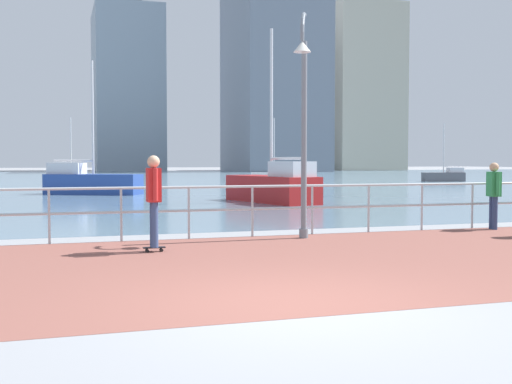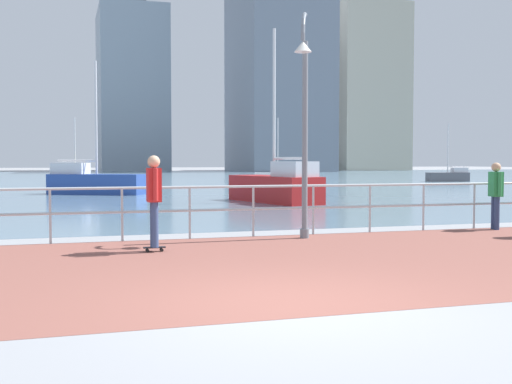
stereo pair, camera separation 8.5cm
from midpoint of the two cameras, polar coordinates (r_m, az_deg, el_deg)
name	(u,v)px [view 2 (the right image)]	position (r m, az deg, el deg)	size (l,w,h in m)	color
ground	(101,184)	(46.85, -13.70, 0.73)	(220.00, 220.00, 0.00)	gray
brick_paving	(232,265)	(10.09, -1.96, -6.55)	(28.00, 7.00, 0.01)	brown
harbor_water	(94,179)	(58.20, -14.31, 1.12)	(180.00, 88.00, 0.00)	slate
waterfront_railing	(190,202)	(13.40, -5.81, -0.93)	(25.25, 0.06, 1.12)	#B2BCC1
lamppost	(304,114)	(13.31, 4.55, 7.03)	(0.51, 0.76, 4.75)	slate
skateboarder	(154,194)	(11.54, -8.96, -0.17)	(0.40, 0.55, 1.74)	black
bystander	(496,190)	(16.17, 20.91, 0.14)	(0.31, 0.56, 1.60)	navy
sailboat_white	(279,176)	(47.84, 2.18, 1.41)	(3.63, 2.11, 4.87)	white
sailboat_ivory	(94,182)	(32.08, -14.33, 0.91)	(4.78, 3.41, 6.51)	#284799
sailboat_yellow	(276,186)	(25.03, 1.94, 0.55)	(2.59, 5.09, 6.84)	#B21E1E
sailboat_teal	(75,178)	(46.70, -15.97, 1.25)	(2.41, 3.46, 4.71)	gold
sailboat_blue	(449,176)	(52.95, 17.02, 1.40)	(3.43, 1.54, 4.64)	#595960
tower_slate	(278,55)	(102.72, 2.04, 12.19)	(13.22, 17.66, 38.36)	slate
tower_concrete	(363,88)	(115.70, 9.67, 9.20)	(12.38, 13.04, 30.79)	#B2AD99
tower_glass	(132,90)	(108.71, -11.11, 8.97)	(10.77, 15.17, 28.42)	#8493A3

